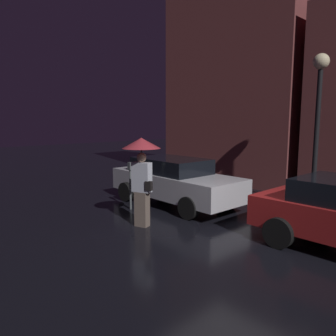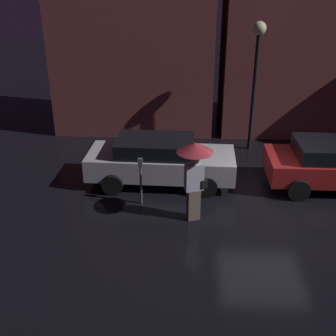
{
  "view_description": "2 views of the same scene",
  "coord_description": "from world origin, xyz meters",
  "px_view_note": "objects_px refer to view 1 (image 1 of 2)",
  "views": [
    {
      "loc": [
        3.9,
        -5.56,
        2.53
      ],
      "look_at": [
        -2.55,
        0.56,
        1.25
      ],
      "focal_mm": 35.0,
      "sensor_mm": 36.0,
      "label": 1
    },
    {
      "loc": [
        -2.32,
        -10.11,
        5.9
      ],
      "look_at": [
        -2.77,
        0.03,
        1.08
      ],
      "focal_mm": 45.0,
      "sensor_mm": 36.0,
      "label": 2
    }
  ],
  "objects_px": {
    "parked_car_silver": "(174,180)",
    "pedestrian_with_umbrella": "(142,162)",
    "parking_meter": "(130,181)",
    "street_lamp_near": "(319,99)"
  },
  "relations": [
    {
      "from": "parked_car_silver",
      "to": "parking_meter",
      "type": "bearing_deg",
      "value": -106.04
    },
    {
      "from": "parked_car_silver",
      "to": "pedestrian_with_umbrella",
      "type": "distance_m",
      "value": 2.43
    },
    {
      "from": "parked_car_silver",
      "to": "parking_meter",
      "type": "height_order",
      "value": "parked_car_silver"
    },
    {
      "from": "parked_car_silver",
      "to": "parking_meter",
      "type": "relative_size",
      "value": 3.23
    },
    {
      "from": "pedestrian_with_umbrella",
      "to": "street_lamp_near",
      "type": "bearing_deg",
      "value": 48.38
    },
    {
      "from": "pedestrian_with_umbrella",
      "to": "street_lamp_near",
      "type": "xyz_separation_m",
      "value": [
        2.07,
        4.81,
        1.58
      ]
    },
    {
      "from": "parking_meter",
      "to": "street_lamp_near",
      "type": "height_order",
      "value": "street_lamp_near"
    },
    {
      "from": "pedestrian_with_umbrella",
      "to": "street_lamp_near",
      "type": "distance_m",
      "value": 5.47
    },
    {
      "from": "pedestrian_with_umbrella",
      "to": "parking_meter",
      "type": "relative_size",
      "value": 1.57
    },
    {
      "from": "pedestrian_with_umbrella",
      "to": "parking_meter",
      "type": "distance_m",
      "value": 1.76
    }
  ]
}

